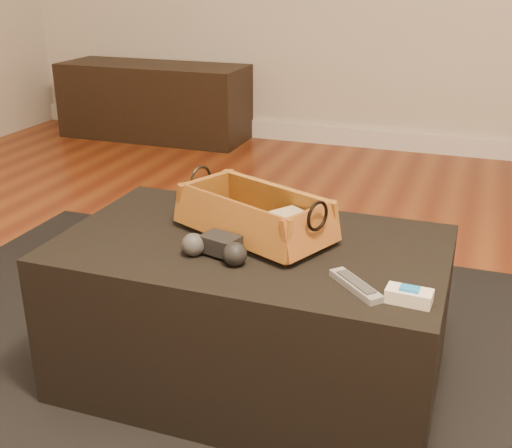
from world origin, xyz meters
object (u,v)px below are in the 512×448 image
(tv_remote, at_px, (245,225))
(silver_remote, at_px, (356,285))
(media_cabinet, at_px, (154,101))
(ottoman, at_px, (252,312))
(wicker_basket, at_px, (254,217))
(game_controller, at_px, (217,247))
(cream_gadget, at_px, (409,296))

(tv_remote, height_order, silver_remote, tv_remote)
(media_cabinet, bearing_deg, ottoman, -56.64)
(media_cabinet, bearing_deg, wicker_basket, -56.27)
(media_cabinet, relative_size, silver_remote, 8.83)
(game_controller, relative_size, cream_gadget, 1.83)
(ottoman, bearing_deg, game_controller, -110.46)
(wicker_basket, bearing_deg, media_cabinet, 123.73)
(wicker_basket, distance_m, game_controller, 0.17)
(media_cabinet, distance_m, wicker_basket, 2.85)
(silver_remote, bearing_deg, tv_remote, 148.84)
(media_cabinet, bearing_deg, cream_gadget, -52.24)
(tv_remote, height_order, wicker_basket, wicker_basket)
(media_cabinet, height_order, cream_gadget, media_cabinet)
(media_cabinet, relative_size, cream_gadget, 12.58)
(ottoman, xyz_separation_m, silver_remote, (0.31, -0.17, 0.22))
(media_cabinet, relative_size, game_controller, 6.86)
(media_cabinet, relative_size, ottoman, 1.26)
(media_cabinet, xyz_separation_m, game_controller, (1.54, -2.53, 0.21))
(silver_remote, xyz_separation_m, cream_gadget, (0.12, -0.02, 0.01))
(ottoman, bearing_deg, media_cabinet, 123.36)
(wicker_basket, xyz_separation_m, silver_remote, (0.32, -0.21, -0.04))
(wicker_basket, distance_m, silver_remote, 0.38)
(silver_remote, bearing_deg, ottoman, 151.58)
(media_cabinet, xyz_separation_m, ottoman, (1.58, -2.41, -0.02))
(media_cabinet, distance_m, cream_gadget, 3.29)
(game_controller, bearing_deg, ottoman, 69.54)
(ottoman, distance_m, wicker_basket, 0.26)
(cream_gadget, bearing_deg, game_controller, 171.79)
(ottoman, xyz_separation_m, game_controller, (-0.05, -0.12, 0.24))
(media_cabinet, xyz_separation_m, cream_gadget, (2.01, -2.60, 0.20))
(cream_gadget, bearing_deg, silver_remote, 168.74)
(game_controller, bearing_deg, cream_gadget, -8.21)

